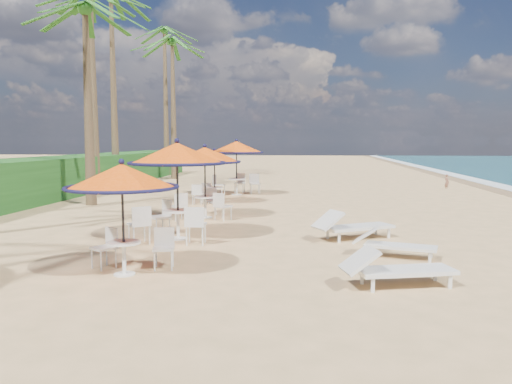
# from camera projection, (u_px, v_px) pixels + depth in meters

# --- Properties ---
(ground) EXTENTS (160.00, 160.00, 0.00)m
(ground) POSITION_uv_depth(u_px,v_px,m) (386.00, 280.00, 9.27)
(ground) COLOR tan
(ground) RESTS_ON ground
(scrub_hedge) EXTENTS (3.00, 40.00, 1.80)m
(scrub_hedge) POSITION_uv_depth(u_px,v_px,m) (30.00, 180.00, 21.53)
(scrub_hedge) COLOR #194716
(scrub_hedge) RESTS_ON ground
(station_0) EXTENTS (2.15, 2.15, 2.24)m
(station_0) POSITION_uv_depth(u_px,v_px,m) (123.00, 187.00, 9.49)
(station_0) COLOR black
(station_0) RESTS_ON ground
(station_1) EXTENTS (2.54, 2.54, 2.64)m
(station_1) POSITION_uv_depth(u_px,v_px,m) (175.00, 166.00, 12.87)
(station_1) COLOR black
(station_1) RESTS_ON ground
(station_2) EXTENTS (2.37, 2.39, 2.48)m
(station_2) POSITION_uv_depth(u_px,v_px,m) (205.00, 164.00, 16.55)
(station_2) COLOR black
(station_2) RESTS_ON ground
(station_3) EXTENTS (2.19, 2.19, 2.28)m
(station_3) POSITION_uv_depth(u_px,v_px,m) (213.00, 161.00, 20.47)
(station_3) COLOR black
(station_3) RESTS_ON ground
(station_4) EXTENTS (2.57, 2.57, 2.68)m
(station_4) POSITION_uv_depth(u_px,v_px,m) (237.00, 154.00, 23.69)
(station_4) COLOR black
(station_4) RESTS_ON ground
(lounger_near) EXTENTS (2.11, 1.14, 0.72)m
(lounger_near) POSITION_uv_depth(u_px,v_px,m) (394.00, 268.00, 8.79)
(lounger_near) COLOR silver
(lounger_near) RESTS_ON ground
(lounger_mid) EXTENTS (1.88, 1.05, 0.64)m
(lounger_mid) POSITION_uv_depth(u_px,v_px,m) (392.00, 244.00, 11.07)
(lounger_mid) COLOR silver
(lounger_mid) RESTS_ON ground
(lounger_far) EXTENTS (2.24, 1.68, 0.79)m
(lounger_far) POSITION_uv_depth(u_px,v_px,m) (351.00, 225.00, 13.05)
(lounger_far) COLOR silver
(lounger_far) RESTS_ON ground
(palm_3) EXTENTS (5.00, 5.00, 7.96)m
(palm_3) POSITION_uv_depth(u_px,v_px,m) (85.00, 20.00, 19.37)
(palm_3) COLOR brown
(palm_3) RESTS_ON ground
(palm_4) EXTENTS (5.00, 5.00, 9.95)m
(palm_4) POSITION_uv_depth(u_px,v_px,m) (91.00, 6.00, 24.19)
(palm_4) COLOR brown
(palm_4) RESTS_ON ground
(palm_5) EXTENTS (5.00, 5.00, 10.87)m
(palm_5) POSITION_uv_depth(u_px,v_px,m) (111.00, 7.00, 27.54)
(palm_5) COLOR brown
(palm_5) RESTS_ON ground
(palm_6) EXTENTS (5.00, 5.00, 9.39)m
(palm_6) POSITION_uv_depth(u_px,v_px,m) (172.00, 50.00, 33.13)
(palm_6) COLOR brown
(palm_6) RESTS_ON ground
(palm_7) EXTENTS (5.00, 5.00, 10.90)m
(palm_7) POSITION_uv_depth(u_px,v_px,m) (165.00, 39.00, 36.51)
(palm_7) COLOR brown
(palm_7) RESTS_ON ground
(person) EXTENTS (0.30, 0.36, 0.83)m
(person) POSITION_uv_depth(u_px,v_px,m) (447.00, 181.00, 26.83)
(person) COLOR #8E5E48
(person) RESTS_ON ground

